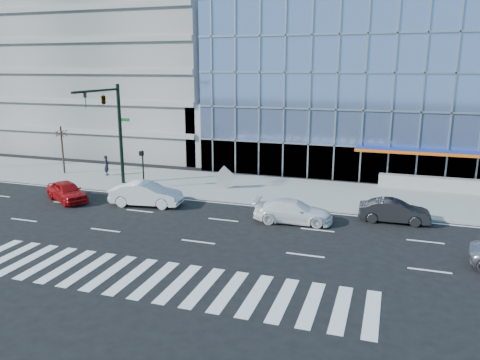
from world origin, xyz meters
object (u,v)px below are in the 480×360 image
object	(u,v)px
traffic_signal	(109,111)
dark_sedan	(394,211)
street_tree_near	(61,133)
white_suv	(293,211)
tilted_panel	(225,177)
red_sedan	(67,191)
ped_signal_post	(143,163)
pedestrian	(107,165)
white_sedan	(146,194)

from	to	relation	value
traffic_signal	dark_sedan	xyz separation A→B (m)	(21.27, -1.57, -5.46)
street_tree_near	white_suv	size ratio (longest dim) A/B	0.86
dark_sedan	tilted_panel	world-z (taller)	tilted_panel
red_sedan	white_suv	bearing A→B (deg)	-58.72
ped_signal_post	tilted_panel	size ratio (longest dim) A/B	2.31
dark_sedan	pedestrian	size ratio (longest dim) A/B	2.42
street_tree_near	pedestrian	size ratio (longest dim) A/B	2.39
dark_sedan	pedestrian	bearing A→B (deg)	76.86
dark_sedan	tilted_panel	size ratio (longest dim) A/B	3.30
street_tree_near	white_sedan	xyz separation A→B (m)	(11.80, -6.18, -2.96)
street_tree_near	white_suv	distance (m)	23.41
traffic_signal	street_tree_near	size ratio (longest dim) A/B	1.89
pedestrian	white_sedan	bearing A→B (deg)	-149.51
pedestrian	traffic_signal	bearing A→B (deg)	-158.52
pedestrian	ped_signal_post	bearing A→B (deg)	-137.95
traffic_signal	tilted_panel	bearing A→B (deg)	15.42
white_sedan	red_sedan	size ratio (longest dim) A/B	1.18
red_sedan	tilted_panel	size ratio (longest dim) A/B	3.24
traffic_signal	white_suv	distance (m)	16.61
white_suv	pedestrian	bearing A→B (deg)	63.55
street_tree_near	pedestrian	distance (m)	5.00
traffic_signal	pedestrian	bearing A→B (deg)	129.97
white_sedan	dark_sedan	bearing A→B (deg)	-91.86
street_tree_near	red_sedan	bearing A→B (deg)	-50.34
ped_signal_post	dark_sedan	size ratio (longest dim) A/B	0.70
white_sedan	tilted_panel	bearing A→B (deg)	-41.70
dark_sedan	red_sedan	distance (m)	22.62
street_tree_near	tilted_panel	distance (m)	15.83
traffic_signal	white_suv	world-z (taller)	traffic_signal
pedestrian	red_sedan	bearing A→B (deg)	173.90
red_sedan	tilted_panel	bearing A→B (deg)	-27.10
white_sedan	dark_sedan	world-z (taller)	white_sedan
ped_signal_post	white_suv	xyz separation A→B (m)	(12.78, -3.95, -1.43)
street_tree_near	red_sedan	distance (m)	9.59
ped_signal_post	white_suv	bearing A→B (deg)	-17.19
tilted_panel	traffic_signal	bearing A→B (deg)	-166.76
tilted_panel	pedestrian	bearing A→B (deg)	172.71
white_suv	tilted_panel	distance (m)	8.96
white_sedan	red_sedan	world-z (taller)	white_sedan
dark_sedan	pedestrian	xyz separation A→B (m)	(-24.12, 4.96, 0.33)
white_suv	white_sedan	size ratio (longest dim) A/B	0.98
ped_signal_post	street_tree_near	size ratio (longest dim) A/B	0.71
ped_signal_post	street_tree_near	distance (m)	9.97
white_suv	tilted_panel	xyz separation A→B (m)	(-6.69, 5.95, 0.36)
white_sedan	dark_sedan	size ratio (longest dim) A/B	1.16
traffic_signal	pedestrian	distance (m)	6.77
white_suv	dark_sedan	xyz separation A→B (m)	(6.00, 2.01, -0.00)
white_suv	white_sedan	bearing A→B (deg)	82.81
ped_signal_post	white_sedan	xyz separation A→B (m)	(2.30, -3.63, -1.32)
white_suv	dark_sedan	bearing A→B (deg)	-76.89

